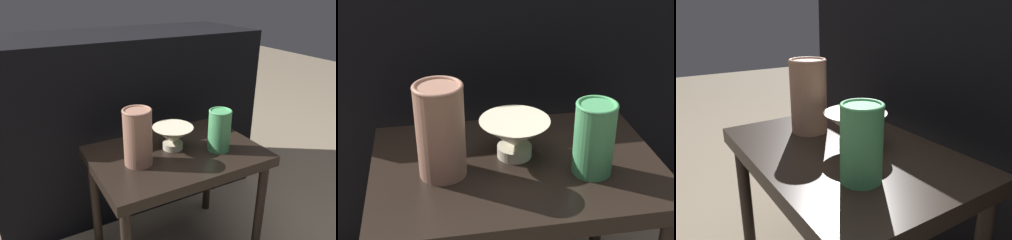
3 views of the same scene
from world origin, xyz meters
The scene contains 5 objects.
table centered at (0.00, 0.00, 0.42)m, with size 0.63×0.43×0.48m.
couch_backdrop centered at (0.00, 0.55, 0.43)m, with size 1.31×0.50×0.86m.
bowl centered at (0.00, 0.03, 0.54)m, with size 0.16×0.16×0.09m.
vase_textured_left centered at (-0.16, -0.01, 0.59)m, with size 0.10×0.10×0.20m.
vase_colorful_right centered at (0.15, -0.06, 0.56)m, with size 0.09×0.09×0.16m.
Camera 1 is at (-0.55, -0.95, 1.06)m, focal length 35.00 mm.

